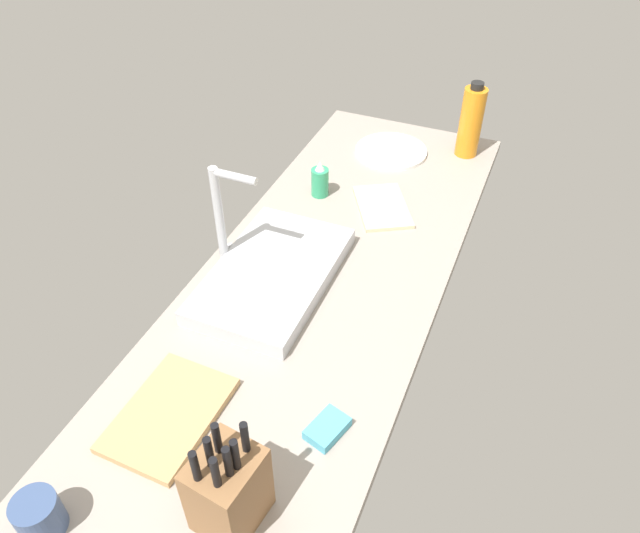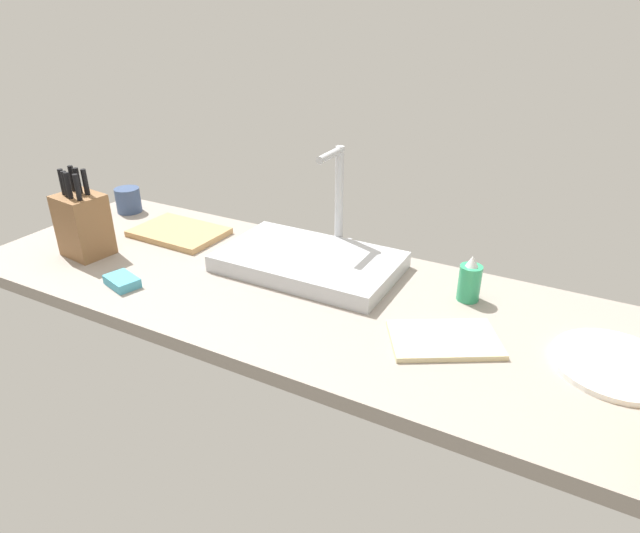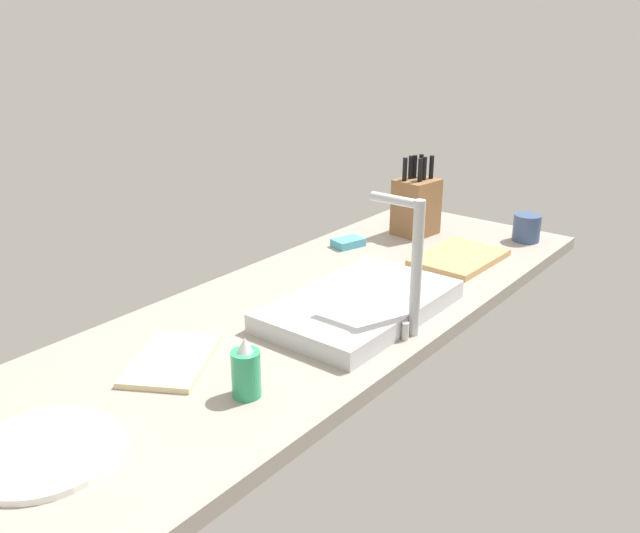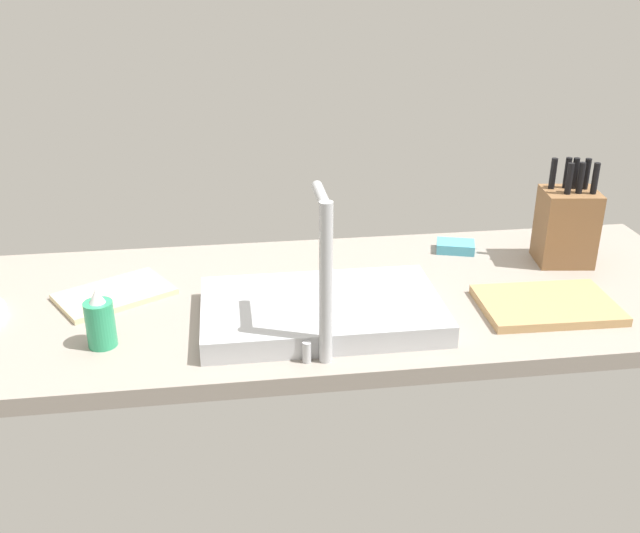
% 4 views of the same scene
% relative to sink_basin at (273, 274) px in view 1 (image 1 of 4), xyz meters
% --- Properties ---
extents(countertop_slab, '(1.84, 0.63, 0.04)m').
position_rel_sink_basin_xyz_m(countertop_slab, '(0.05, -0.11, -0.04)').
color(countertop_slab, gray).
rests_on(countertop_slab, ground).
extents(sink_basin, '(0.47, 0.28, 0.04)m').
position_rel_sink_basin_xyz_m(sink_basin, '(0.00, 0.00, 0.00)').
color(sink_basin, '#B7BABF').
rests_on(sink_basin, countertop_slab).
extents(faucet, '(0.06, 0.13, 0.30)m').
position_rel_sink_basin_xyz_m(faucet, '(0.01, 0.14, 0.15)').
color(faucet, '#B7BABF').
rests_on(faucet, countertop_slab).
extents(knife_block, '(0.14, 0.12, 0.25)m').
position_rel_sink_basin_xyz_m(knife_block, '(-0.60, -0.21, 0.07)').
color(knife_block, brown).
rests_on(knife_block, countertop_slab).
extents(cutting_board, '(0.28, 0.19, 0.02)m').
position_rel_sink_basin_xyz_m(cutting_board, '(-0.47, 0.01, -0.01)').
color(cutting_board, tan).
rests_on(cutting_board, countertop_slab).
extents(soap_bottle, '(0.05, 0.05, 0.12)m').
position_rel_sink_basin_xyz_m(soap_bottle, '(0.42, 0.04, 0.03)').
color(soap_bottle, '#2D9966').
rests_on(soap_bottle, countertop_slab).
extents(water_bottle, '(0.08, 0.08, 0.26)m').
position_rel_sink_basin_xyz_m(water_bottle, '(0.84, -0.33, 0.10)').
color(water_bottle, orange).
rests_on(water_bottle, countertop_slab).
extents(dinner_plate, '(0.24, 0.24, 0.01)m').
position_rel_sink_basin_xyz_m(dinner_plate, '(0.75, -0.09, -0.02)').
color(dinner_plate, white).
rests_on(dinner_plate, countertop_slab).
extents(dish_towel, '(0.27, 0.24, 0.01)m').
position_rel_sink_basin_xyz_m(dish_towel, '(0.42, -0.16, -0.02)').
color(dish_towel, beige).
rests_on(dish_towel, countertop_slab).
extents(coffee_mug, '(0.08, 0.08, 0.08)m').
position_rel_sink_basin_xyz_m(coffee_mug, '(-0.75, 0.09, 0.02)').
color(coffee_mug, '#384C75').
rests_on(coffee_mug, countertop_slab).
extents(dish_sponge, '(0.10, 0.08, 0.02)m').
position_rel_sink_basin_xyz_m(dish_sponge, '(-0.37, -0.31, -0.01)').
color(dish_sponge, '#4CA3BC').
rests_on(dish_sponge, countertop_slab).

